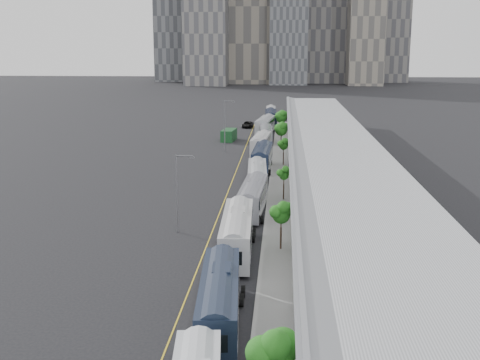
# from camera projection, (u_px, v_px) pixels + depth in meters

# --- Properties ---
(sidewalk) EXTENTS (10.00, 170.00, 0.12)m
(sidewalk) POSITION_uv_depth(u_px,v_px,m) (306.00, 201.00, 77.51)
(sidewalk) COLOR gray
(sidewalk) RESTS_ON ground
(lane_line) EXTENTS (0.12, 160.00, 0.02)m
(lane_line) POSITION_uv_depth(u_px,v_px,m) (225.00, 200.00, 78.26)
(lane_line) COLOR gold
(lane_line) RESTS_ON ground
(depot) EXTENTS (12.45, 160.40, 7.20)m
(depot) POSITION_uv_depth(u_px,v_px,m) (338.00, 176.00, 76.48)
(depot) COLOR gray
(depot) RESTS_ON ground
(bus_1) EXTENTS (3.58, 13.49, 3.90)m
(bus_1) POSITION_uv_depth(u_px,v_px,m) (220.00, 304.00, 42.57)
(bus_1) COLOR #161F32
(bus_1) RESTS_ON ground
(bus_2) EXTENTS (3.29, 13.97, 4.06)m
(bus_2) POSITION_uv_depth(u_px,v_px,m) (237.00, 237.00, 57.61)
(bus_2) COLOR #BABBBD
(bus_2) RESTS_ON ground
(bus_3) EXTENTS (3.22, 13.02, 3.77)m
(bus_3) POSITION_uv_depth(u_px,v_px,m) (253.00, 200.00, 72.07)
(bus_3) COLOR slate
(bus_3) RESTS_ON ground
(bus_4) EXTENTS (3.14, 12.76, 3.70)m
(bus_4) POSITION_uv_depth(u_px,v_px,m) (257.00, 179.00, 83.40)
(bus_4) COLOR #A9ADB3
(bus_4) RESTS_ON ground
(bus_5) EXTENTS (3.13, 13.54, 3.93)m
(bus_5) POSITION_uv_depth(u_px,v_px,m) (262.00, 160.00, 97.62)
(bus_5) COLOR #172034
(bus_5) RESTS_ON ground
(bus_6) EXTENTS (3.51, 12.91, 3.73)m
(bus_6) POSITION_uv_depth(u_px,v_px,m) (261.00, 146.00, 112.12)
(bus_6) COLOR silver
(bus_6) RESTS_ON ground
(bus_7) EXTENTS (3.01, 12.08, 3.50)m
(bus_7) POSITION_uv_depth(u_px,v_px,m) (266.00, 135.00, 125.99)
(bus_7) COLOR slate
(bus_7) RESTS_ON ground
(bus_8) EXTENTS (4.21, 14.09, 4.06)m
(bus_8) POSITION_uv_depth(u_px,v_px,m) (265.00, 127.00, 137.36)
(bus_8) COLOR #A5A7AF
(bus_8) RESTS_ON ground
(bus_9) EXTENTS (3.33, 14.04, 4.08)m
(bus_9) POSITION_uv_depth(u_px,v_px,m) (271.00, 119.00, 151.98)
(bus_9) COLOR black
(bus_9) RESTS_ON ground
(bus_10) EXTENTS (2.82, 12.66, 3.69)m
(bus_10) POSITION_uv_depth(u_px,v_px,m) (271.00, 114.00, 164.53)
(bus_10) COLOR silver
(bus_10) RESTS_ON ground
(tree_0) EXTENTS (2.46, 2.46, 4.70)m
(tree_0) POSITION_uv_depth(u_px,v_px,m) (272.00, 350.00, 32.48)
(tree_0) COLOR black
(tree_0) RESTS_ON ground
(tree_1) EXTENTS (1.76, 1.76, 4.72)m
(tree_1) POSITION_uv_depth(u_px,v_px,m) (281.00, 213.00, 58.28)
(tree_1) COLOR black
(tree_1) RESTS_ON ground
(tree_2) EXTENTS (1.28, 1.28, 4.15)m
(tree_2) POSITION_uv_depth(u_px,v_px,m) (284.00, 174.00, 77.66)
(tree_2) COLOR black
(tree_2) RESTS_ON ground
(tree_3) EXTENTS (1.48, 1.48, 4.32)m
(tree_3) POSITION_uv_depth(u_px,v_px,m) (284.00, 145.00, 100.86)
(tree_3) COLOR black
(tree_3) RESTS_ON ground
(tree_4) EXTENTS (2.52, 2.52, 4.50)m
(tree_4) POSITION_uv_depth(u_px,v_px,m) (281.00, 128.00, 123.95)
(tree_4) COLOR black
(tree_4) RESTS_ON ground
(tree_5) EXTENTS (2.71, 2.71, 4.83)m
(tree_5) POSITION_uv_depth(u_px,v_px,m) (281.00, 116.00, 144.27)
(tree_5) COLOR black
(tree_5) RESTS_ON ground
(street_lamp_near) EXTENTS (2.04, 0.22, 8.47)m
(street_lamp_near) POSITION_uv_depth(u_px,v_px,m) (178.00, 188.00, 63.64)
(street_lamp_near) COLOR #59595E
(street_lamp_near) RESTS_ON ground
(street_lamp_far) EXTENTS (2.04, 0.22, 9.77)m
(street_lamp_far) POSITION_uv_depth(u_px,v_px,m) (226.00, 123.00, 113.20)
(street_lamp_far) COLOR #59595E
(street_lamp_far) RESTS_ON ground
(shipping_container) EXTENTS (3.10, 6.30, 2.40)m
(shipping_container) POSITION_uv_depth(u_px,v_px,m) (229.00, 135.00, 128.18)
(shipping_container) COLOR #123C1B
(shipping_container) RESTS_ON ground
(suv) EXTENTS (2.82, 5.54, 1.50)m
(suv) POSITION_uv_depth(u_px,v_px,m) (248.00, 125.00, 149.45)
(suv) COLOR black
(suv) RESTS_ON ground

